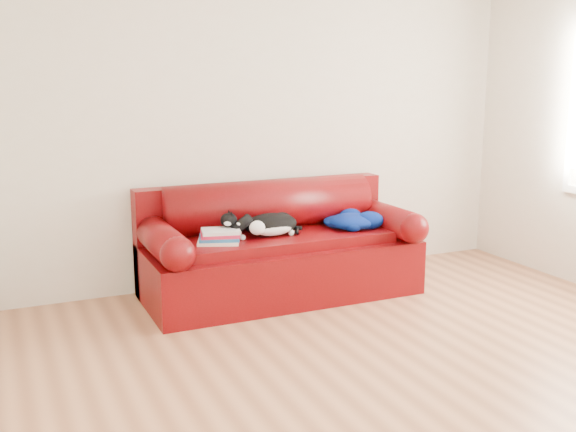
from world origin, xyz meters
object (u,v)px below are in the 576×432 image
object	(u,v)px
sofa_base	(280,266)
cat	(271,225)
book_stack	(220,236)
blanket	(353,220)

from	to	relation	value
sofa_base	cat	xyz separation A→B (m)	(-0.10, -0.06, 0.35)
book_stack	blanket	size ratio (longest dim) A/B	0.77
sofa_base	cat	world-z (taller)	cat
sofa_base	blanket	size ratio (longest dim) A/B	4.53
blanket	cat	bearing A→B (deg)	179.00
book_stack	cat	size ratio (longest dim) A/B	0.59
sofa_base	blanket	xyz separation A→B (m)	(0.60, -0.07, 0.32)
sofa_base	book_stack	xyz separation A→B (m)	(-0.53, -0.10, 0.31)
sofa_base	blanket	world-z (taller)	blanket
sofa_base	cat	size ratio (longest dim) A/B	3.44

